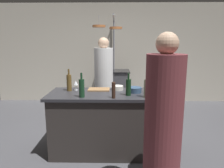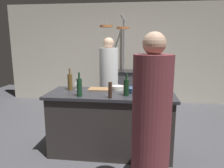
% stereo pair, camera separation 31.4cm
% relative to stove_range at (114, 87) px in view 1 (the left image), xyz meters
% --- Properties ---
extents(ground_plane, '(9.00, 9.00, 0.00)m').
position_rel_stove_range_xyz_m(ground_plane, '(0.00, -2.45, -0.45)').
color(ground_plane, '#4C4C51').
extents(back_wall, '(6.40, 0.16, 2.60)m').
position_rel_stove_range_xyz_m(back_wall, '(0.00, 0.40, 0.85)').
color(back_wall, beige).
rests_on(back_wall, ground_plane).
extents(kitchen_island, '(1.80, 0.72, 0.90)m').
position_rel_stove_range_xyz_m(kitchen_island, '(0.00, -2.45, 0.01)').
color(kitchen_island, '#332D2B').
rests_on(kitchen_island, ground_plane).
extents(stove_range, '(0.80, 0.64, 0.89)m').
position_rel_stove_range_xyz_m(stove_range, '(0.00, 0.00, 0.00)').
color(stove_range, '#47474C').
rests_on(stove_range, ground_plane).
extents(chef, '(0.36, 0.36, 1.70)m').
position_rel_stove_range_xyz_m(chef, '(-0.18, -1.36, 0.34)').
color(chef, white).
rests_on(chef, ground_plane).
extents(bar_stool_right, '(0.28, 0.28, 0.68)m').
position_rel_stove_range_xyz_m(bar_stool_right, '(0.58, -3.07, -0.07)').
color(bar_stool_right, '#4C4C51').
rests_on(bar_stool_right, ground_plane).
extents(guest_right, '(0.36, 0.36, 1.71)m').
position_rel_stove_range_xyz_m(guest_right, '(0.51, -3.47, 0.34)').
color(guest_right, brown).
rests_on(guest_right, ground_plane).
extents(overhead_pot_rack, '(0.62, 1.28, 2.17)m').
position_rel_stove_range_xyz_m(overhead_pot_rack, '(-0.07, -0.41, 1.22)').
color(overhead_pot_rack, gray).
rests_on(overhead_pot_rack, ground_plane).
extents(cutting_board, '(0.32, 0.22, 0.02)m').
position_rel_stove_range_xyz_m(cutting_board, '(-0.20, -2.26, 0.46)').
color(cutting_board, '#997047').
rests_on(cutting_board, kitchen_island).
extents(pepper_mill, '(0.05, 0.05, 0.21)m').
position_rel_stove_range_xyz_m(pepper_mill, '(0.03, -2.73, 0.56)').
color(pepper_mill, '#382319').
rests_on(pepper_mill, kitchen_island).
extents(wine_bottle_white, '(0.07, 0.07, 0.32)m').
position_rel_stove_range_xyz_m(wine_bottle_white, '(0.46, -2.69, 0.58)').
color(wine_bottle_white, gray).
rests_on(wine_bottle_white, kitchen_island).
extents(wine_bottle_green, '(0.07, 0.07, 0.32)m').
position_rel_stove_range_xyz_m(wine_bottle_green, '(-0.39, -2.69, 0.58)').
color(wine_bottle_green, '#193D23').
rests_on(wine_bottle_green, kitchen_island).
extents(wine_bottle_amber, '(0.07, 0.07, 0.33)m').
position_rel_stove_range_xyz_m(wine_bottle_amber, '(-0.63, -2.33, 0.58)').
color(wine_bottle_amber, brown).
rests_on(wine_bottle_amber, kitchen_island).
extents(wine_bottle_red, '(0.07, 0.07, 0.31)m').
position_rel_stove_range_xyz_m(wine_bottle_red, '(0.23, -2.58, 0.57)').
color(wine_bottle_red, '#143319').
rests_on(wine_bottle_red, kitchen_island).
extents(wine_bottle_rose, '(0.07, 0.07, 0.32)m').
position_rel_stove_range_xyz_m(wine_bottle_rose, '(0.61, -2.68, 0.58)').
color(wine_bottle_rose, '#B78C8E').
rests_on(wine_bottle_rose, kitchen_island).
extents(wine_glass_near_left_guest, '(0.07, 0.07, 0.15)m').
position_rel_stove_range_xyz_m(wine_glass_near_left_guest, '(-0.54, -2.29, 0.56)').
color(wine_glass_near_left_guest, silver).
rests_on(wine_glass_near_left_guest, kitchen_island).
extents(wine_glass_near_right_guest, '(0.07, 0.07, 0.15)m').
position_rel_stove_range_xyz_m(wine_glass_near_right_guest, '(0.64, -2.25, 0.56)').
color(wine_glass_near_right_guest, silver).
rests_on(wine_glass_near_right_guest, kitchen_island).
extents(mixing_bowl_blue, '(0.20, 0.20, 0.07)m').
position_rel_stove_range_xyz_m(mixing_bowl_blue, '(0.33, -2.40, 0.49)').
color(mixing_bowl_blue, '#334C6B').
rests_on(mixing_bowl_blue, kitchen_island).
extents(mixing_bowl_ceramic, '(0.18, 0.18, 0.06)m').
position_rel_stove_range_xyz_m(mixing_bowl_ceramic, '(0.08, -2.25, 0.48)').
color(mixing_bowl_ceramic, silver).
rests_on(mixing_bowl_ceramic, kitchen_island).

